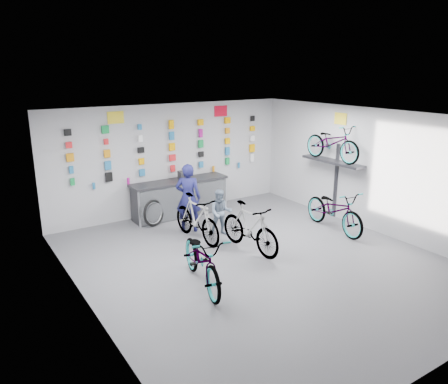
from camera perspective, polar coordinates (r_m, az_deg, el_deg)
floor at (r=9.29m, az=4.55°, el=-9.02°), size 8.00×8.00×0.00m
ceiling at (r=8.48m, az=5.00°, el=9.70°), size 8.00×8.00×0.00m
wall_back at (r=12.09m, az=-6.89°, el=4.30°), size 7.00×0.00×7.00m
wall_left at (r=7.27m, az=-17.75°, el=-4.23°), size 0.00×8.00×8.00m
wall_right at (r=11.19m, az=19.13°, el=2.60°), size 0.00×8.00×8.00m
counter at (r=11.93m, az=-5.76°, el=-0.83°), size 2.70×0.66×1.00m
merch_wall at (r=11.98m, az=-6.71°, el=5.59°), size 5.57×0.08×1.57m
wall_bracket at (r=11.83m, az=14.06°, el=3.51°), size 0.39×1.90×2.00m
sign_left at (r=11.31m, az=-13.97°, el=9.42°), size 0.42×0.02×0.30m
sign_right at (r=12.66m, az=-0.43°, el=10.53°), size 0.42×0.02×0.30m
sign_side at (r=11.75m, az=14.97°, el=9.24°), size 0.02×0.40×0.30m
bike_left at (r=8.11m, az=-2.86°, el=-8.77°), size 1.11×2.10×1.05m
bike_center at (r=9.59m, az=3.39°, el=-4.66°), size 0.68×1.85×1.09m
bike_right at (r=11.13m, az=14.24°, el=-2.25°), size 0.92×2.09×1.06m
bike_service at (r=10.17m, az=-3.59°, el=-3.44°), size 0.63×1.84×1.09m
bike_wall at (r=11.67m, az=13.99°, el=6.29°), size 0.63×1.80×0.95m
clerk at (r=10.71m, az=-4.70°, el=-0.75°), size 0.74×0.70×1.70m
customer at (r=10.46m, az=-0.43°, el=-2.71°), size 0.69×0.64×1.14m
spare_wheel at (r=11.27m, az=-9.17°, el=-2.73°), size 0.70×0.39×0.70m
register at (r=11.84m, az=-5.22°, el=2.18°), size 0.31×0.33×0.22m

